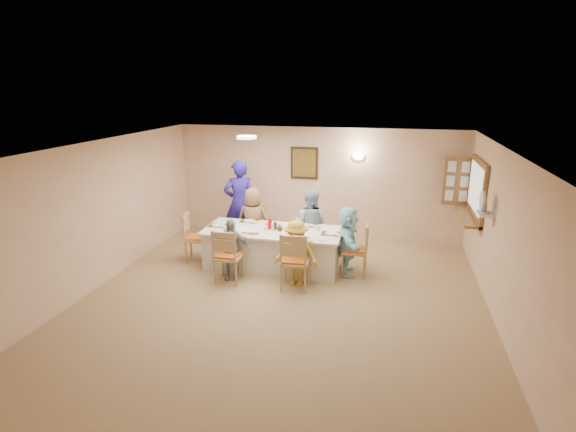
% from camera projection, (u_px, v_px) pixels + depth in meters
% --- Properties ---
extents(ground, '(7.00, 7.00, 0.00)m').
position_uv_depth(ground, '(281.00, 302.00, 7.28)').
color(ground, '#9A774E').
extents(room_walls, '(7.00, 7.00, 7.00)m').
position_uv_depth(room_walls, '(280.00, 213.00, 6.85)').
color(room_walls, '#D8A782').
rests_on(room_walls, ground).
extents(wall_picture, '(0.62, 0.05, 0.72)m').
position_uv_depth(wall_picture, '(304.00, 163.00, 10.10)').
color(wall_picture, '#422817').
rests_on(wall_picture, room_walls).
extents(wall_sconce, '(0.26, 0.09, 0.18)m').
position_uv_depth(wall_sconce, '(358.00, 156.00, 9.77)').
color(wall_sconce, white).
rests_on(wall_sconce, room_walls).
extents(ceiling_light, '(0.36, 0.36, 0.05)m').
position_uv_depth(ceiling_light, '(247.00, 137.00, 8.20)').
color(ceiling_light, white).
rests_on(ceiling_light, room_walls).
extents(serving_hatch, '(0.06, 1.50, 1.15)m').
position_uv_depth(serving_hatch, '(477.00, 190.00, 8.41)').
color(serving_hatch, brown).
rests_on(serving_hatch, room_walls).
extents(hatch_sill, '(0.30, 1.50, 0.05)m').
position_uv_depth(hatch_sill, '(467.00, 216.00, 8.58)').
color(hatch_sill, brown).
rests_on(hatch_sill, room_walls).
extents(shutter_door, '(0.55, 0.04, 1.00)m').
position_uv_depth(shutter_door, '(457.00, 181.00, 9.17)').
color(shutter_door, brown).
rests_on(shutter_door, room_walls).
extents(fan_shelf, '(0.22, 0.36, 0.03)m').
position_uv_depth(fan_shelf, '(485.00, 214.00, 7.19)').
color(fan_shelf, white).
rests_on(fan_shelf, room_walls).
extents(desk_fan, '(0.30, 0.30, 0.28)m').
position_uv_depth(desk_fan, '(484.00, 205.00, 7.15)').
color(desk_fan, '#A5A5A8').
rests_on(desk_fan, fan_shelf).
extents(dining_table, '(2.60, 1.10, 0.76)m').
position_uv_depth(dining_table, '(273.00, 249.00, 8.59)').
color(dining_table, beige).
rests_on(dining_table, ground).
extents(chair_back_left, '(0.52, 0.52, 0.98)m').
position_uv_depth(chair_back_left, '(255.00, 228.00, 9.43)').
color(chair_back_left, tan).
rests_on(chair_back_left, ground).
extents(chair_back_right, '(0.45, 0.45, 0.91)m').
position_uv_depth(chair_back_right, '(311.00, 234.00, 9.19)').
color(chair_back_right, tan).
rests_on(chair_back_right, ground).
extents(chair_front_left, '(0.48, 0.48, 1.00)m').
position_uv_depth(chair_front_left, '(229.00, 255.00, 7.94)').
color(chair_front_left, tan).
rests_on(chair_front_left, ground).
extents(chair_front_right, '(0.53, 0.53, 1.03)m').
position_uv_depth(chair_front_right, '(295.00, 260.00, 7.67)').
color(chair_front_right, tan).
rests_on(chair_front_right, ground).
extents(chair_left_end, '(0.55, 0.55, 0.98)m').
position_uv_depth(chair_left_end, '(197.00, 237.00, 8.89)').
color(chair_left_end, tan).
rests_on(chair_left_end, ground).
extents(chair_right_end, '(0.48, 0.48, 0.99)m').
position_uv_depth(chair_right_end, '(355.00, 249.00, 8.22)').
color(chair_right_end, tan).
rests_on(chair_right_end, ground).
extents(diner_back_left, '(0.71, 0.48, 1.39)m').
position_uv_depth(diner_back_left, '(253.00, 221.00, 9.26)').
color(diner_back_left, brown).
rests_on(diner_back_left, ground).
extents(diner_back_right, '(0.88, 0.79, 1.42)m').
position_uv_depth(diner_back_right, '(310.00, 224.00, 9.00)').
color(diner_back_right, '#94AABE').
rests_on(diner_back_right, ground).
extents(diner_front_left, '(0.77, 0.54, 1.14)m').
position_uv_depth(diner_front_left, '(231.00, 249.00, 8.03)').
color(diner_front_left, '#9497A5').
rests_on(diner_front_left, ground).
extents(diner_front_right, '(0.78, 0.46, 1.18)m').
position_uv_depth(diner_front_right, '(296.00, 253.00, 7.76)').
color(diner_front_right, gold).
rests_on(diner_front_right, ground).
extents(diner_right_end, '(1.30, 0.69, 1.30)m').
position_uv_depth(diner_right_end, '(348.00, 241.00, 8.21)').
color(diner_right_end, '#A7EFFF').
rests_on(diner_right_end, ground).
extents(caregiver, '(1.08, 1.05, 1.86)m').
position_uv_depth(caregiver, '(240.00, 203.00, 9.74)').
color(caregiver, navy).
rests_on(caregiver, ground).
extents(placemat_fl, '(0.37, 0.27, 0.01)m').
position_uv_depth(placemat_fl, '(235.00, 234.00, 8.22)').
color(placemat_fl, '#472B19').
rests_on(placemat_fl, dining_table).
extents(plate_fl, '(0.24, 0.24, 0.01)m').
position_uv_depth(plate_fl, '(235.00, 234.00, 8.21)').
color(plate_fl, white).
rests_on(plate_fl, dining_table).
extents(napkin_fl, '(0.15, 0.15, 0.01)m').
position_uv_depth(napkin_fl, '(244.00, 235.00, 8.13)').
color(napkin_fl, yellow).
rests_on(napkin_fl, dining_table).
extents(placemat_fr, '(0.33, 0.24, 0.01)m').
position_uv_depth(placemat_fr, '(299.00, 239.00, 7.96)').
color(placemat_fr, '#472B19').
rests_on(placemat_fr, dining_table).
extents(plate_fr, '(0.25, 0.25, 0.02)m').
position_uv_depth(plate_fr, '(299.00, 239.00, 7.96)').
color(plate_fr, white).
rests_on(plate_fr, dining_table).
extents(napkin_fr, '(0.14, 0.14, 0.01)m').
position_uv_depth(napkin_fr, '(309.00, 240.00, 7.87)').
color(napkin_fr, yellow).
rests_on(napkin_fr, dining_table).
extents(placemat_bl, '(0.36, 0.27, 0.01)m').
position_uv_depth(placemat_bl, '(249.00, 221.00, 9.00)').
color(placemat_bl, '#472B19').
rests_on(placemat_bl, dining_table).
extents(plate_bl, '(0.24, 0.24, 0.01)m').
position_uv_depth(plate_bl, '(249.00, 221.00, 9.00)').
color(plate_bl, white).
rests_on(plate_bl, dining_table).
extents(napkin_bl, '(0.14, 0.14, 0.01)m').
position_uv_depth(napkin_bl, '(257.00, 222.00, 8.92)').
color(napkin_bl, yellow).
rests_on(napkin_bl, dining_table).
extents(placemat_br, '(0.35, 0.26, 0.01)m').
position_uv_depth(placemat_br, '(308.00, 225.00, 8.74)').
color(placemat_br, '#472B19').
rests_on(placemat_br, dining_table).
extents(plate_br, '(0.23, 0.23, 0.01)m').
position_uv_depth(plate_br, '(308.00, 225.00, 8.74)').
color(plate_br, white).
rests_on(plate_br, dining_table).
extents(napkin_br, '(0.15, 0.15, 0.01)m').
position_uv_depth(napkin_br, '(317.00, 226.00, 8.66)').
color(napkin_br, yellow).
rests_on(napkin_br, dining_table).
extents(placemat_le, '(0.36, 0.27, 0.01)m').
position_uv_depth(placemat_le, '(218.00, 226.00, 8.72)').
color(placemat_le, '#472B19').
rests_on(placemat_le, dining_table).
extents(plate_le, '(0.24, 0.24, 0.02)m').
position_uv_depth(plate_le, '(218.00, 225.00, 8.72)').
color(plate_le, white).
rests_on(plate_le, dining_table).
extents(napkin_le, '(0.13, 0.13, 0.01)m').
position_uv_depth(napkin_le, '(226.00, 227.00, 8.63)').
color(napkin_le, yellow).
rests_on(napkin_le, dining_table).
extents(placemat_re, '(0.38, 0.28, 0.01)m').
position_uv_depth(placemat_re, '(332.00, 234.00, 8.24)').
color(placemat_re, '#472B19').
rests_on(placemat_re, dining_table).
extents(plate_re, '(0.23, 0.23, 0.01)m').
position_uv_depth(plate_re, '(332.00, 233.00, 8.24)').
color(plate_re, white).
rests_on(plate_re, dining_table).
extents(napkin_re, '(0.15, 0.15, 0.01)m').
position_uv_depth(napkin_re, '(341.00, 235.00, 8.15)').
color(napkin_re, yellow).
rests_on(napkin_re, dining_table).
extents(teacup_a, '(0.13, 0.13, 0.09)m').
position_uv_depth(teacup_a, '(226.00, 230.00, 8.32)').
color(teacup_a, white).
rests_on(teacup_a, dining_table).
extents(teacup_b, '(0.15, 0.15, 0.08)m').
position_uv_depth(teacup_b, '(298.00, 222.00, 8.85)').
color(teacup_b, white).
rests_on(teacup_b, dining_table).
extents(bowl_a, '(0.35, 0.35, 0.05)m').
position_uv_depth(bowl_a, '(254.00, 232.00, 8.28)').
color(bowl_a, white).
rests_on(bowl_a, dining_table).
extents(bowl_b, '(0.33, 0.33, 0.06)m').
position_uv_depth(bowl_b, '(293.00, 226.00, 8.63)').
color(bowl_b, white).
rests_on(bowl_b, dining_table).
extents(condiment_ketchup, '(0.11, 0.11, 0.25)m').
position_uv_depth(condiment_ketchup, '(270.00, 222.00, 8.51)').
color(condiment_ketchup, red).
rests_on(condiment_ketchup, dining_table).
extents(condiment_brown, '(0.10, 0.10, 0.18)m').
position_uv_depth(condiment_brown, '(275.00, 225.00, 8.49)').
color(condiment_brown, '#39230F').
rests_on(condiment_brown, dining_table).
extents(condiment_malt, '(0.14, 0.14, 0.13)m').
position_uv_depth(condiment_malt, '(280.00, 227.00, 8.40)').
color(condiment_malt, '#39230F').
rests_on(condiment_malt, dining_table).
extents(drinking_glass, '(0.07, 0.07, 0.11)m').
position_uv_depth(drinking_glass, '(266.00, 226.00, 8.54)').
color(drinking_glass, silver).
rests_on(drinking_glass, dining_table).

